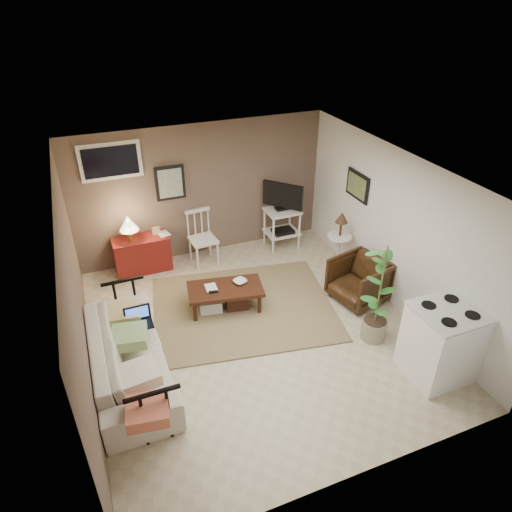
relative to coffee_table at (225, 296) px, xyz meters
name	(u,v)px	position (x,y,z in m)	size (l,w,h in m)	color
floor	(255,330)	(0.23, -0.65, -0.24)	(5.00, 5.00, 0.00)	#C1B293
art_back	(170,183)	(-0.32, 1.83, 1.21)	(0.50, 0.03, 0.60)	black
art_right	(358,186)	(2.46, 0.40, 1.28)	(0.03, 0.60, 0.45)	black
window	(111,161)	(-1.22, 1.83, 1.71)	(0.96, 0.03, 0.60)	silver
rug	(243,308)	(0.26, -0.09, -0.23)	(2.74, 2.19, 0.03)	olive
coffee_table	(225,296)	(0.00, 0.00, 0.00)	(1.21, 0.78, 0.43)	#3C1B10
sofa	(127,349)	(-1.57, -0.86, 0.20)	(2.26, 0.66, 0.88)	beige
sofa_pillows	(134,356)	(-1.51, -1.12, 0.30)	(0.43, 2.15, 0.15)	#F0DEC7
sofa_end_rails	(139,350)	(-1.44, -0.86, 0.14)	(0.61, 2.26, 0.76)	black
laptop	(138,319)	(-1.35, -0.47, 0.33)	(0.35, 0.25, 0.24)	black
red_console	(141,251)	(-0.98, 1.60, 0.14)	(0.94, 0.42, 1.09)	maroon
spindle_chair	(203,240)	(0.08, 1.46, 0.22)	(0.48, 0.48, 0.98)	silver
tv_stand	(282,214)	(1.62, 1.44, 0.44)	(0.61, 0.61, 1.29)	silver
side_table	(340,235)	(2.19, 0.35, 0.45)	(0.42, 0.42, 1.12)	silver
armchair	(359,279)	(2.04, -0.54, 0.15)	(0.76, 0.71, 0.78)	black
potted_plant	(380,291)	(1.74, -1.41, 0.58)	(0.39, 0.39, 1.54)	gray
stove	(441,342)	(2.10, -2.28, 0.27)	(0.78, 0.73, 1.03)	white
bowl	(240,278)	(0.26, 0.03, 0.26)	(0.20, 0.05, 0.20)	#3C1B10
book_table	(205,283)	(-0.28, 0.06, 0.28)	(0.17, 0.02, 0.23)	#3C1B10
book_console	(158,230)	(-0.65, 1.57, 0.51)	(0.18, 0.02, 0.24)	#3C1B10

